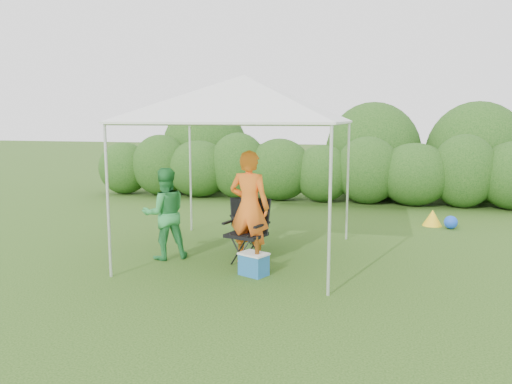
% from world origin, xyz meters
% --- Properties ---
extents(ground, '(70.00, 70.00, 0.00)m').
position_xyz_m(ground, '(0.00, 0.00, 0.00)').
color(ground, '#385C1D').
extents(hedge, '(11.93, 1.53, 1.80)m').
position_xyz_m(hedge, '(0.14, 6.00, 0.83)').
color(hedge, '#2B551A').
rests_on(hedge, ground).
extents(canopy, '(3.10, 3.10, 2.83)m').
position_xyz_m(canopy, '(0.00, 0.50, 2.46)').
color(canopy, silver).
rests_on(canopy, ground).
extents(chair_right, '(0.69, 0.66, 0.96)m').
position_xyz_m(chair_right, '(0.15, 0.24, 0.54)').
color(chair_right, black).
rests_on(chair_right, ground).
extents(chair_left, '(0.65, 0.63, 0.84)m').
position_xyz_m(chair_left, '(-0.13, 1.06, 0.47)').
color(chair_left, black).
rests_on(chair_left, ground).
extents(man, '(0.67, 0.48, 1.71)m').
position_xyz_m(man, '(0.18, 0.15, 0.85)').
color(man, orange).
rests_on(man, ground).
extents(woman, '(0.88, 0.84, 1.43)m').
position_xyz_m(woman, '(-1.15, 0.04, 0.71)').
color(woman, green).
rests_on(woman, ground).
extents(cooler, '(0.46, 0.41, 0.32)m').
position_xyz_m(cooler, '(0.40, -0.44, 0.16)').
color(cooler, '#2465A6').
rests_on(cooler, ground).
extents(bottle, '(0.06, 0.06, 0.24)m').
position_xyz_m(bottle, '(0.46, -0.48, 0.44)').
color(bottle, '#592D0C').
rests_on(bottle, cooler).
extents(lawn_toy, '(0.66, 0.55, 0.33)m').
position_xyz_m(lawn_toy, '(3.20, 3.55, 0.16)').
color(lawn_toy, yellow).
rests_on(lawn_toy, ground).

